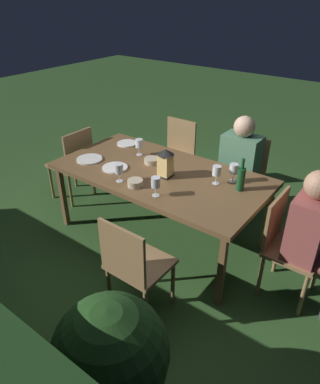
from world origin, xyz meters
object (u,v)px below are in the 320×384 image
Objects in this scene: chair_side_left_a at (244,173)px; chair_side_left_b at (176,153)px; chair_head_near at (286,242)px; wine_glass_d at (156,183)px; lantern_centerpiece at (165,161)px; person_in_rust at (316,236)px; plate_b at (90,159)px; bowl_olives at (135,183)px; plate_c at (127,143)px; chair_head_far at (74,161)px; wine_glass_b at (119,169)px; dining_table at (160,176)px; chair_side_right_a at (134,264)px; wine_glass_e at (217,172)px; green_bottle_on_table at (241,178)px; person_in_green at (237,166)px; bowl_bread at (152,161)px; plate_a at (115,168)px; potted_plant_corner at (111,357)px; wine_glass_c at (234,170)px; wine_glass_a at (139,144)px.

chair_side_left_b is at bearing 0.00° from chair_side_left_a.
chair_side_left_b is 1.92m from chair_head_near.
wine_glass_d reaches higher than chair_side_left_a.
person_in_rust is at bearing -178.27° from lantern_centerpiece.
plate_b is 0.72m from bowl_olives.
chair_side_left_a reaches higher than plate_c.
plate_b is at bearing 157.86° from chair_head_far.
chair_side_left_b is 5.15× the size of wine_glass_b.
dining_table is at bearing -115.66° from wine_glass_b.
wine_glass_d is 0.78× the size of plate_c.
chair_side_right_a is 5.15× the size of wine_glass_e.
wine_glass_e is at bearing 6.48° from green_bottle_on_table.
chair_side_right_a is (-0.00, 1.62, -0.15)m from person_in_green.
wine_glass_e is 0.78× the size of plate_c.
person_in_green is (-0.45, -0.71, -0.04)m from dining_table.
person_in_green is 7.85× the size of bowl_bread.
wine_glass_b is at bearing 161.14° from chair_head_far.
lantern_centerpiece reaches higher than chair_side_right_a.
chair_side_left_a is at bearing -126.94° from plate_a.
chair_side_left_a is 4.00× the size of plate_c.
chair_head_near reaches higher than plate_c.
chair_side_left_a is 1.31m from plate_c.
person_in_rust reaches higher than bowl_bread.
wine_glass_d is at bearing 58.61° from wine_glass_e.
plate_a is 1.87m from potted_plant_corner.
chair_side_right_a is at bearing 48.80° from chair_head_near.
chair_side_left_a is at bearing -80.53° from potted_plant_corner.
wine_glass_e reaches higher than plate_c.
chair_head_far is 0.91m from plate_a.
wine_glass_e is at bearing -168.02° from dining_table.
chair_head_far is at bearing 30.32° from plate_c.
chair_side_right_a is at bearing 111.57° from wine_glass_d.
bowl_olives is (0.64, 0.58, -0.09)m from wine_glass_c.
wine_glass_d is 1.15× the size of bowl_bread.
chair_side_left_b reaches higher than plate_c.
wine_glass_b is at bearing 12.73° from person_in_rust.
wine_glass_c is 1.11m from plate_a.
plate_a is at bearing -20.96° from bowl_olives.
wine_glass_b is 0.58m from plate_b.
plate_a is at bearing -15.27° from wine_glass_d.
green_bottle_on_table is 0.33× the size of potted_plant_corner.
wine_glass_e is (-0.08, 0.60, 0.21)m from person_in_green.
wine_glass_e is 0.71m from bowl_bread.
lantern_centerpiece is 1.75m from potted_plant_corner.
wine_glass_a is 1.00× the size of wine_glass_e.
chair_side_left_b is 0.76× the size of person_in_rust.
lantern_centerpiece reaches higher than plate_b.
plate_b and plate_c have the same top height.
chair_head_far is at bearing -13.14° from plate_a.
chair_side_left_b is at bearing -77.93° from wine_glass_b.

